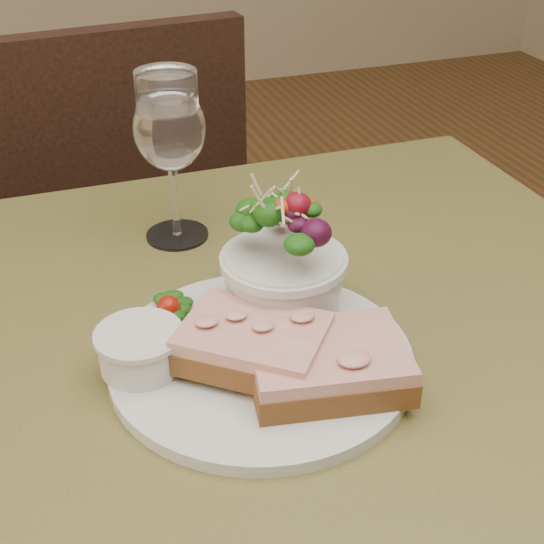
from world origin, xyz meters
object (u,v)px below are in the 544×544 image
object	(u,v)px
sandwich_front	(328,363)
ramekin	(140,348)
chair_far	(115,320)
cafe_table	(292,430)
dinner_plate	(261,359)
sandwich_back	(253,343)
wine_glass	(170,133)
salad_bowl	(284,257)

from	to	relation	value
sandwich_front	ramekin	bearing A→B (deg)	164.24
chair_far	sandwich_front	xyz separation A→B (m)	(0.09, -0.82, 0.49)
cafe_table	ramekin	world-z (taller)	ramekin
cafe_table	dinner_plate	world-z (taller)	dinner_plate
chair_far	ramekin	xyz separation A→B (m)	(-0.05, -0.75, 0.49)
sandwich_back	wine_glass	distance (m)	0.28
chair_far	dinner_plate	world-z (taller)	chair_far
salad_bowl	sandwich_back	bearing A→B (deg)	-127.34
chair_far	dinner_plate	distance (m)	0.90
dinner_plate	sandwich_back	size ratio (longest dim) A/B	1.79
cafe_table	ramekin	bearing A→B (deg)	178.62
cafe_table	salad_bowl	xyz separation A→B (m)	(0.00, 0.04, 0.17)
dinner_plate	ramekin	size ratio (longest dim) A/B	3.83
chair_far	sandwich_back	bearing A→B (deg)	87.29
salad_bowl	wine_glass	world-z (taller)	wine_glass
sandwich_front	ramekin	xyz separation A→B (m)	(-0.14, 0.07, 0.00)
chair_far	wine_glass	bearing A→B (deg)	88.22
dinner_plate	sandwich_back	bearing A→B (deg)	-128.92
wine_glass	dinner_plate	bearing A→B (deg)	-86.50
chair_far	dinner_plate	xyz separation A→B (m)	(0.05, -0.77, 0.46)
cafe_table	sandwich_front	size ratio (longest dim) A/B	5.64
cafe_table	sandwich_back	bearing A→B (deg)	-149.17
dinner_plate	ramekin	bearing A→B (deg)	170.33
sandwich_front	salad_bowl	size ratio (longest dim) A/B	1.12
cafe_table	sandwich_front	world-z (taller)	sandwich_front
chair_far	wine_glass	distance (m)	0.78
chair_far	ramekin	size ratio (longest dim) A/B	13.09
salad_bowl	dinner_plate	bearing A→B (deg)	-126.92
sandwich_back	salad_bowl	bearing A→B (deg)	91.67
chair_far	ramekin	distance (m)	0.90
sandwich_back	wine_glass	bearing A→B (deg)	129.88
sandwich_front	wine_glass	xyz separation A→B (m)	(-0.06, 0.30, 0.09)
cafe_table	sandwich_front	distance (m)	0.15
sandwich_front	chair_far	bearing A→B (deg)	106.12
dinner_plate	wine_glass	size ratio (longest dim) A/B	1.50
cafe_table	sandwich_back	size ratio (longest dim) A/B	5.45
chair_far	sandwich_front	distance (m)	0.96
sandwich_back	wine_glass	size ratio (longest dim) A/B	0.84
sandwich_front	salad_bowl	xyz separation A→B (m)	(-0.00, 0.10, 0.04)
ramekin	dinner_plate	bearing A→B (deg)	-9.67
dinner_plate	salad_bowl	xyz separation A→B (m)	(0.04, 0.05, 0.07)
dinner_plate	ramekin	world-z (taller)	ramekin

